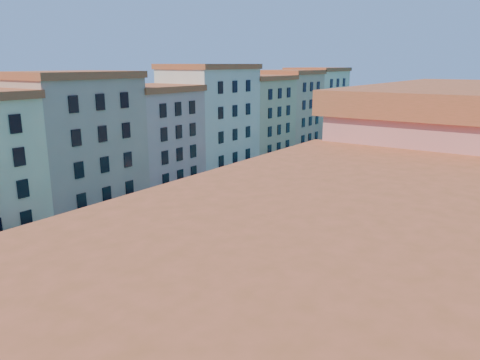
% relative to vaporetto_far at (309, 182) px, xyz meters
% --- Properties ---
extents(left_bank_palazzos, '(12.80, 128.40, 21.00)m').
position_rel_vaporetto_far_xyz_m(left_bank_palazzos, '(-23.77, -2.97, 8.27)').
color(left_bank_palazzos, beige).
rests_on(left_bank_palazzos, ground).
extents(quay, '(4.00, 140.00, 1.00)m').
position_rel_vaporetto_far_xyz_m(quay, '(24.23, -2.65, -0.93)').
color(quay, '#A69E85').
rests_on(quay, ground).
extents(restaurant_awnings, '(3.20, 44.55, 3.12)m').
position_rel_vaporetto_far_xyz_m(restaurant_awnings, '(24.42, -44.64, 1.56)').
color(restaurant_awnings, maroon).
rests_on(restaurant_awnings, ground).
extents(mooring_poles_right, '(1.44, 54.24, 3.20)m').
position_rel_vaporetto_far_xyz_m(mooring_poles_right, '(21.33, -38.85, -0.13)').
color(mooring_poles_right, '#4E321B').
rests_on(mooring_poles_right, ground).
extents(vaporetto_far, '(8.15, 21.89, 3.18)m').
position_rel_vaporetto_far_xyz_m(vaporetto_far, '(0.00, 0.00, 0.00)').
color(vaporetto_far, white).
rests_on(vaporetto_far, ground).
extents(gondola_fore, '(4.20, 12.44, 2.52)m').
position_rel_vaporetto_far_xyz_m(gondola_fore, '(4.54, -38.17, -1.01)').
color(gondola_fore, black).
rests_on(gondola_fore, ground).
extents(gondola_far, '(4.75, 13.20, 1.91)m').
position_rel_vaporetto_far_xyz_m(gondola_far, '(7.64, -12.80, -1.04)').
color(gondola_far, black).
rests_on(gondola_far, ground).
extents(motorboat_mid, '(5.34, 7.34, 1.48)m').
position_rel_vaporetto_far_xyz_m(motorboat_mid, '(-2.66, -18.37, -0.86)').
color(motorboat_mid, silver).
rests_on(motorboat_mid, ground).
extents(motorboat_far, '(2.39, 7.08, 1.46)m').
position_rel_vaporetto_far_xyz_m(motorboat_far, '(7.69, 9.34, -0.87)').
color(motorboat_far, white).
rests_on(motorboat_far, ground).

